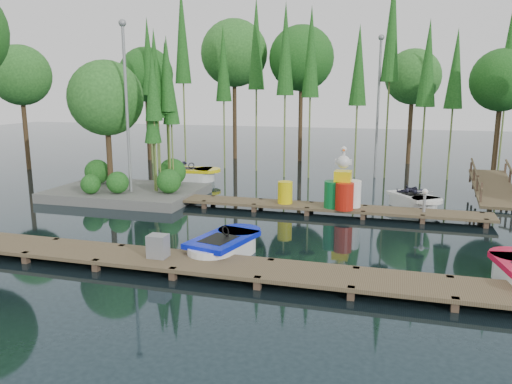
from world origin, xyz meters
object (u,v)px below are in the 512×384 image
(boat_blue, at_px, (224,247))
(drum_cluster, at_px, (343,190))
(boat_yellow_far, at_px, (189,174))
(island, at_px, (120,122))
(utility_cabinet, at_px, (158,246))
(yellow_barrel, at_px, (285,192))

(boat_blue, bearing_deg, drum_cluster, 77.46)
(boat_blue, relative_size, boat_yellow_far, 0.93)
(boat_yellow_far, bearing_deg, drum_cluster, -20.53)
(island, distance_m, boat_yellow_far, 5.21)
(utility_cabinet, bearing_deg, boat_yellow_far, 109.90)
(boat_blue, height_order, yellow_barrel, yellow_barrel)
(utility_cabinet, distance_m, drum_cluster, 7.92)
(island, xyz_separation_m, drum_cluster, (9.58, -0.95, -2.22))
(island, relative_size, yellow_barrel, 8.03)
(boat_yellow_far, distance_m, yellow_barrel, 7.87)
(boat_blue, distance_m, yellow_barrel, 5.71)
(utility_cabinet, bearing_deg, yellow_barrel, 75.76)
(utility_cabinet, height_order, yellow_barrel, yellow_barrel)
(boat_yellow_far, xyz_separation_m, drum_cluster, (8.30, -5.11, 0.65))
(island, xyz_separation_m, boat_yellow_far, (1.27, 4.16, -2.87))
(island, xyz_separation_m, utility_cabinet, (5.60, -7.79, -2.58))
(island, relative_size, drum_cluster, 2.99)
(boat_blue, distance_m, drum_cluster, 6.15)
(island, bearing_deg, boat_blue, -43.00)
(utility_cabinet, relative_size, yellow_barrel, 0.71)
(drum_cluster, bearing_deg, island, 174.33)
(boat_yellow_far, height_order, yellow_barrel, boat_yellow_far)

